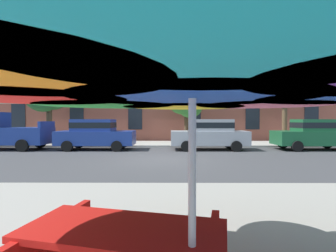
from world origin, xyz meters
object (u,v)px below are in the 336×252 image
(street_tree_middle, at_px, (185,99))
(patio_umbrella, at_px, (192,64))
(pickup_blue, at_px, (1,132))
(sedan_silver, at_px, (210,134))
(sedan_blue, at_px, (96,133))
(street_tree_left, at_px, (48,92))
(street_tree_right, at_px, (282,84))
(sedan_green, at_px, (314,134))

(street_tree_middle, relative_size, patio_umbrella, 1.15)
(pickup_blue, distance_m, patio_umbrella, 16.23)
(sedan_silver, bearing_deg, sedan_blue, 180.00)
(pickup_blue, height_order, street_tree_middle, street_tree_middle)
(sedan_silver, relative_size, street_tree_left, 0.87)
(pickup_blue, xyz_separation_m, street_tree_right, (17.80, 3.18, 3.24))
(sedan_green, relative_size, patio_umbrella, 1.12)
(sedan_blue, relative_size, patio_umbrella, 1.12)
(sedan_green, height_order, patio_umbrella, patio_umbrella)
(sedan_silver, height_order, street_tree_left, street_tree_left)
(street_tree_middle, distance_m, street_tree_right, 6.90)
(sedan_blue, height_order, street_tree_middle, street_tree_middle)
(street_tree_left, bearing_deg, patio_umbrella, -60.85)
(pickup_blue, relative_size, sedan_blue, 1.16)
(sedan_green, bearing_deg, street_tree_middle, 155.34)
(patio_umbrella, bearing_deg, pickup_blue, 128.34)
(pickup_blue, height_order, sedan_blue, pickup_blue)
(patio_umbrella, bearing_deg, street_tree_right, 63.97)
(patio_umbrella, bearing_deg, sedan_green, 57.04)
(sedan_blue, height_order, patio_umbrella, patio_umbrella)
(pickup_blue, relative_size, street_tree_left, 1.00)
(street_tree_left, xyz_separation_m, street_tree_middle, (9.38, 0.92, -0.42))
(street_tree_middle, bearing_deg, sedan_silver, -69.83)
(pickup_blue, bearing_deg, sedan_silver, -0.00)
(sedan_blue, distance_m, street_tree_right, 13.08)
(sedan_green, xyz_separation_m, street_tree_middle, (-7.29, 3.35, 2.27))
(pickup_blue, xyz_separation_m, street_tree_middle, (10.99, 3.35, 2.19))
(sedan_green, height_order, street_tree_left, street_tree_left)
(street_tree_right, bearing_deg, sedan_green, -81.51)
(street_tree_left, bearing_deg, sedan_blue, -31.56)
(pickup_blue, height_order, street_tree_left, street_tree_left)
(sedan_green, xyz_separation_m, street_tree_left, (-16.67, 2.43, 2.69))
(pickup_blue, height_order, sedan_silver, pickup_blue)
(sedan_silver, bearing_deg, street_tree_right, 29.68)
(sedan_green, distance_m, street_tree_right, 4.62)
(sedan_blue, xyz_separation_m, sedan_silver, (6.66, 0.00, 0.00))
(sedan_blue, relative_size, street_tree_right, 0.81)
(pickup_blue, height_order, patio_umbrella, patio_umbrella)
(street_tree_middle, bearing_deg, patio_umbrella, -93.37)
(sedan_silver, height_order, street_tree_middle, street_tree_middle)
(pickup_blue, relative_size, sedan_silver, 1.16)
(sedan_silver, bearing_deg, patio_umbrella, -99.71)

